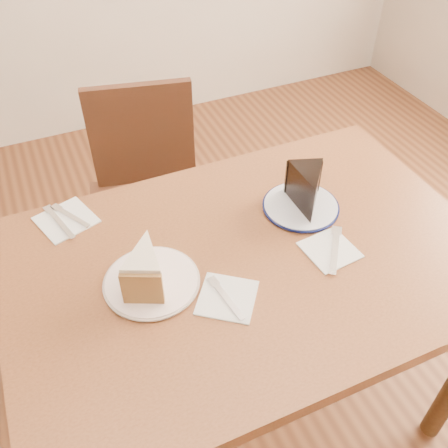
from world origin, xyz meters
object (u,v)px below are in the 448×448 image
Objects in this scene: table at (248,282)px; plate_cream at (152,282)px; plate_navy at (301,206)px; chocolate_cake at (308,193)px; chair_far at (151,201)px; carrot_cake at (146,266)px.

plate_cream reaches higher than table.
plate_navy is 0.06m from chocolate_cake.
chocolate_cake is at bearing -60.33° from plate_navy.
chair_far reaches higher than table.
carrot_cake is at bearing 86.42° from chair_far.
plate_navy reaches higher than table.
plate_cream is at bearing 177.10° from table.
table is 0.30m from carrot_cake.
plate_cream is at bearing -168.51° from plate_navy.
plate_cream is (-0.25, 0.01, 0.10)m from table.
plate_navy is at bearing 132.98° from chair_far.
plate_cream is 0.47m from plate_navy.
carrot_cake reaches higher than plate_cream.
table is at bearing 110.60° from chair_far.
chocolate_cake is (0.47, 0.08, 0.06)m from plate_cream.
carrot_cake is (-0.01, 0.01, 0.05)m from plate_cream.
table is 5.52× the size of plate_cream.
chocolate_cake is (0.01, -0.01, 0.06)m from plate_navy.
chair_far is 0.68m from chocolate_cake.
chair_far reaches higher than plate_cream.
plate_navy is (0.21, 0.11, 0.10)m from table.
chocolate_cake is at bearing 23.24° from table.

